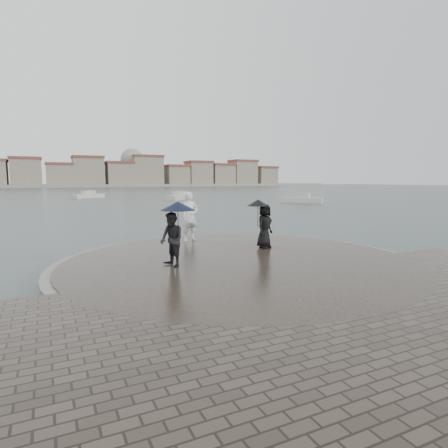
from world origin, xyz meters
TOP-DOWN VIEW (x-y plane):
  - ground at (0.00, 0.00)m, footprint 400.00×400.00m
  - kerb_ring at (0.00, 3.50)m, footprint 12.50×12.50m
  - quay_tip at (0.00, 3.50)m, footprint 11.90×11.90m
  - statue at (-0.14, 8.04)m, footprint 0.88×0.66m
  - visitor_left at (-2.36, 3.57)m, footprint 1.24×1.16m
  - visitor_right at (1.88, 5.09)m, footprint 1.22×1.02m
  - far_skyline at (-6.29, 160.71)m, footprint 260.00×20.00m
  - boats at (6.13, 42.12)m, footprint 45.59×36.27m

SIDE VIEW (x-z plane):
  - ground at x=0.00m, z-range 0.00..0.00m
  - kerb_ring at x=0.00m, z-range 0.00..0.32m
  - quay_tip at x=0.00m, z-range 0.00..0.36m
  - boats at x=6.13m, z-range -0.37..1.13m
  - visitor_right at x=1.88m, z-range 0.46..2.41m
  - statue at x=-0.14m, z-range 0.36..2.56m
  - visitor_left at x=-2.36m, z-range 0.49..2.53m
  - far_skyline at x=-6.29m, z-range -12.89..24.11m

